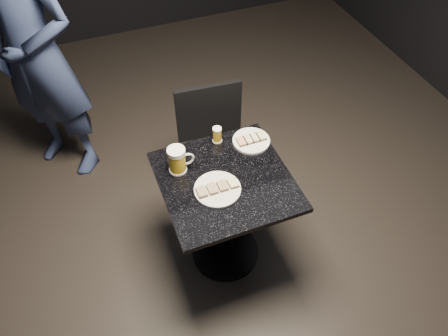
{
  "coord_description": "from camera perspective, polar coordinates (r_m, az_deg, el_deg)",
  "views": [
    {
      "loc": [
        -0.57,
        -1.44,
        2.54
      ],
      "look_at": [
        0.0,
        0.02,
        0.82
      ],
      "focal_mm": 35.0,
      "sensor_mm": 36.0,
      "label": 1
    }
  ],
  "objects": [
    {
      "name": "chair",
      "position": [
        2.91,
        -1.25,
        3.13
      ],
      "size": [
        0.47,
        0.47,
        0.89
      ],
      "color": "black",
      "rests_on": "floor"
    },
    {
      "name": "plate_small",
      "position": [
        2.57,
        3.58,
        3.58
      ],
      "size": [
        0.22,
        0.22,
        0.01
      ],
      "primitive_type": "cylinder",
      "color": "white",
      "rests_on": "table"
    },
    {
      "name": "patron",
      "position": [
        3.14,
        -23.32,
        13.51
      ],
      "size": [
        0.83,
        0.82,
        1.93
      ],
      "primitive_type": "imported",
      "rotation": [
        0.0,
        0.0,
        -0.77
      ],
      "color": "navy",
      "rests_on": "floor"
    },
    {
      "name": "plate_large",
      "position": [
        2.31,
        -0.86,
        -2.8
      ],
      "size": [
        0.25,
        0.25,
        0.01
      ],
      "primitive_type": "cylinder",
      "color": "silver",
      "rests_on": "table"
    },
    {
      "name": "beer_tumbler",
      "position": [
        2.54,
        -0.9,
        4.38
      ],
      "size": [
        0.06,
        0.06,
        0.1
      ],
      "color": "silver",
      "rests_on": "table"
    },
    {
      "name": "floor",
      "position": [
        2.98,
        0.14,
        -10.94
      ],
      "size": [
        6.0,
        6.0,
        0.0
      ],
      "primitive_type": "plane",
      "color": "black",
      "rests_on": "ground"
    },
    {
      "name": "canapes_on_plate_large",
      "position": [
        2.3,
        -0.86,
        -2.54
      ],
      "size": [
        0.23,
        0.07,
        0.02
      ],
      "color": "#4C3521",
      "rests_on": "plate_large"
    },
    {
      "name": "canapes_on_plate_small",
      "position": [
        2.56,
        3.59,
        3.84
      ],
      "size": [
        0.17,
        0.07,
        0.02
      ],
      "color": "#4C3521",
      "rests_on": "plate_small"
    },
    {
      "name": "table",
      "position": [
        2.56,
        0.16,
        -5.02
      ],
      "size": [
        0.7,
        0.7,
        0.75
      ],
      "color": "black",
      "rests_on": "floor"
    },
    {
      "name": "beer_mug",
      "position": [
        2.37,
        -6.07,
        1.06
      ],
      "size": [
        0.15,
        0.1,
        0.16
      ],
      "color": "silver",
      "rests_on": "table"
    }
  ]
}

